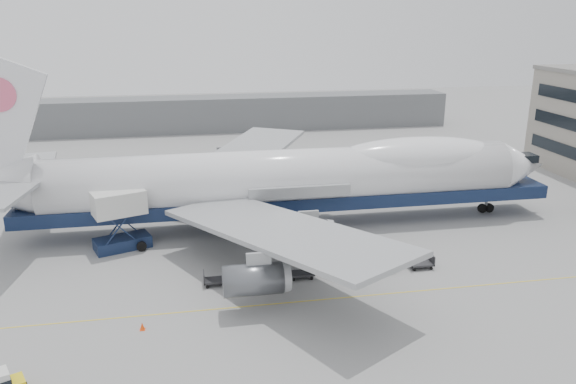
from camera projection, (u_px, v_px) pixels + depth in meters
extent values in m
plane|color=gray|center=(307.00, 270.00, 53.30)|extent=(260.00, 260.00, 0.00)
cube|color=gold|center=(322.00, 300.00, 47.67)|extent=(60.00, 0.15, 0.01)
cube|color=slate|center=(189.00, 114.00, 116.20)|extent=(110.00, 8.00, 7.00)
cylinder|color=white|center=(285.00, 178.00, 62.84)|extent=(52.00, 6.40, 6.40)
cube|color=#101D3C|center=(294.00, 199.00, 63.78)|extent=(60.00, 5.76, 1.50)
cone|color=white|center=(521.00, 166.00, 67.83)|extent=(6.00, 6.40, 6.40)
ellipsoid|color=white|center=(417.00, 157.00, 65.00)|extent=(20.67, 5.78, 4.56)
cube|color=#9EA0A3|center=(280.00, 230.00, 49.11)|extent=(20.35, 26.74, 2.26)
cube|color=#9EA0A3|center=(245.00, 155.00, 75.90)|extent=(20.35, 26.74, 2.26)
cylinder|color=#595B60|center=(221.00, 163.00, 80.48)|extent=(4.80, 2.60, 2.60)
cylinder|color=#595B60|center=(272.00, 178.00, 73.07)|extent=(4.80, 2.60, 2.60)
cylinder|color=#595B60|center=(303.00, 234.00, 54.30)|extent=(4.80, 2.60, 2.60)
cylinder|color=#595B60|center=(253.00, 280.00, 44.83)|extent=(4.80, 2.60, 2.60)
cylinder|color=slate|center=(486.00, 203.00, 68.48)|extent=(0.36, 0.36, 2.50)
cylinder|color=black|center=(486.00, 208.00, 68.69)|extent=(1.10, 0.45, 1.10)
cylinder|color=slate|center=(263.00, 226.00, 60.85)|extent=(0.36, 0.36, 2.50)
cylinder|color=black|center=(263.00, 232.00, 61.06)|extent=(1.10, 0.45, 1.10)
cylinder|color=slate|center=(256.00, 208.00, 66.48)|extent=(0.36, 0.36, 2.50)
cylinder|color=black|center=(256.00, 214.00, 66.69)|extent=(1.10, 0.45, 1.10)
cube|color=#172445|center=(123.00, 243.00, 58.04)|extent=(6.12, 4.43, 1.22)
cube|color=silver|center=(119.00, 203.00, 56.72)|extent=(5.78, 4.48, 2.44)
cube|color=#172445|center=(119.00, 227.00, 56.24)|extent=(3.74, 1.49, 4.36)
cube|color=#172445|center=(122.00, 219.00, 58.52)|extent=(3.74, 1.49, 4.36)
cube|color=slate|center=(120.00, 197.00, 58.38)|extent=(2.96, 2.17, 0.15)
cylinder|color=black|center=(101.00, 249.00, 56.69)|extent=(1.00, 0.39, 1.00)
cylinder|color=black|center=(104.00, 241.00, 58.77)|extent=(1.00, 0.39, 1.00)
cylinder|color=black|center=(142.00, 246.00, 57.38)|extent=(1.00, 0.39, 1.00)
cylinder|color=black|center=(143.00, 238.00, 59.46)|extent=(1.00, 0.39, 1.00)
cone|color=#FF470D|center=(142.00, 326.00, 43.02)|extent=(0.40, 0.40, 0.62)
cube|color=#FF470D|center=(143.00, 330.00, 43.10)|extent=(0.42, 0.42, 0.03)
cube|color=#2D2D30|center=(217.00, 280.00, 50.18)|extent=(2.30, 1.35, 0.18)
cube|color=#2D2D30|center=(204.00, 277.00, 49.87)|extent=(0.08, 1.35, 0.90)
cube|color=#2D2D30|center=(229.00, 275.00, 50.25)|extent=(0.08, 1.35, 0.90)
cylinder|color=black|center=(207.00, 287.00, 49.61)|extent=(0.30, 0.12, 0.30)
cylinder|color=black|center=(207.00, 281.00, 50.64)|extent=(0.30, 0.12, 0.30)
cylinder|color=black|center=(227.00, 285.00, 49.90)|extent=(0.30, 0.12, 0.30)
cylinder|color=black|center=(226.00, 280.00, 50.93)|extent=(0.30, 0.12, 0.30)
cube|color=#2D2D30|center=(260.00, 277.00, 50.85)|extent=(2.30, 1.35, 0.18)
cube|color=#2D2D30|center=(247.00, 274.00, 50.54)|extent=(0.08, 1.35, 0.90)
cube|color=#2D2D30|center=(271.00, 272.00, 50.91)|extent=(0.08, 1.35, 0.90)
cylinder|color=black|center=(251.00, 283.00, 50.27)|extent=(0.30, 0.12, 0.30)
cylinder|color=black|center=(250.00, 278.00, 51.31)|extent=(0.30, 0.12, 0.30)
cylinder|color=black|center=(270.00, 282.00, 50.57)|extent=(0.30, 0.12, 0.30)
cylinder|color=black|center=(268.00, 276.00, 51.60)|extent=(0.30, 0.12, 0.30)
cube|color=#2D2D30|center=(301.00, 273.00, 51.51)|extent=(2.30, 1.35, 0.18)
cube|color=#2D2D30|center=(290.00, 270.00, 51.20)|extent=(0.08, 1.35, 0.90)
cube|color=#2D2D30|center=(313.00, 268.00, 51.58)|extent=(0.08, 1.35, 0.90)
cylinder|color=black|center=(293.00, 280.00, 50.94)|extent=(0.30, 0.12, 0.30)
cylinder|color=black|center=(291.00, 274.00, 51.97)|extent=(0.30, 0.12, 0.30)
cylinder|color=black|center=(312.00, 278.00, 51.23)|extent=(0.30, 0.12, 0.30)
cylinder|color=black|center=(309.00, 273.00, 52.27)|extent=(0.30, 0.12, 0.30)
cube|color=#2D2D30|center=(342.00, 270.00, 52.18)|extent=(2.30, 1.35, 0.18)
cube|color=#2D2D30|center=(331.00, 267.00, 51.87)|extent=(0.08, 1.35, 0.90)
cube|color=#2D2D30|center=(354.00, 265.00, 52.25)|extent=(0.08, 1.35, 0.90)
cylinder|color=black|center=(335.00, 276.00, 51.61)|extent=(0.30, 0.12, 0.30)
cylinder|color=black|center=(332.00, 271.00, 52.64)|extent=(0.30, 0.12, 0.30)
cylinder|color=black|center=(353.00, 275.00, 51.90)|extent=(0.30, 0.12, 0.30)
cylinder|color=black|center=(349.00, 270.00, 52.93)|extent=(0.30, 0.12, 0.30)
cube|color=#2D2D30|center=(382.00, 267.00, 52.85)|extent=(2.30, 1.35, 0.18)
cube|color=#2D2D30|center=(371.00, 264.00, 52.54)|extent=(0.08, 1.35, 0.90)
cube|color=#2D2D30|center=(393.00, 262.00, 52.92)|extent=(0.08, 1.35, 0.90)
cylinder|color=black|center=(375.00, 273.00, 52.28)|extent=(0.30, 0.12, 0.30)
cylinder|color=black|center=(371.00, 268.00, 53.31)|extent=(0.30, 0.12, 0.30)
cylinder|color=black|center=(392.00, 272.00, 52.57)|extent=(0.30, 0.12, 0.30)
cylinder|color=black|center=(388.00, 267.00, 53.60)|extent=(0.30, 0.12, 0.30)
cube|color=#2D2D30|center=(421.00, 264.00, 53.52)|extent=(2.30, 1.35, 0.18)
cube|color=#2D2D30|center=(410.00, 261.00, 53.21)|extent=(0.08, 1.35, 0.90)
cube|color=#2D2D30|center=(432.00, 259.00, 53.58)|extent=(0.08, 1.35, 0.90)
cylinder|color=black|center=(414.00, 270.00, 52.94)|extent=(0.30, 0.12, 0.30)
cylinder|color=black|center=(410.00, 265.00, 53.98)|extent=(0.30, 0.12, 0.30)
cylinder|color=black|center=(431.00, 268.00, 53.24)|extent=(0.30, 0.12, 0.30)
cylinder|color=black|center=(427.00, 263.00, 54.27)|extent=(0.30, 0.12, 0.30)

